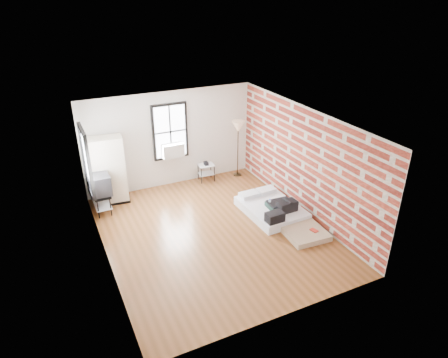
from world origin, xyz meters
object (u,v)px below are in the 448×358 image
wardrobe (108,171)px  mattress_main (272,208)px  floor_lamp (238,129)px  side_table (206,168)px  mattress_bare (292,220)px  tv_stand (100,186)px

wardrobe → mattress_main: bearing=-28.5°
floor_lamp → side_table: bearing=176.1°
mattress_bare → tv_stand: bearing=150.9°
side_table → tv_stand: tv_stand is taller
mattress_main → wardrobe: bearing=144.0°
mattress_bare → side_table: side_table is taller
floor_lamp → mattress_main: bearing=-96.3°
side_table → mattress_bare: bearing=-73.4°
mattress_main → side_table: 2.67m
mattress_main → tv_stand: bearing=151.3°
mattress_bare → tv_stand: tv_stand is taller
mattress_bare → wardrobe: 5.01m
wardrobe → side_table: size_ratio=3.03×
side_table → mattress_main: bearing=-73.3°
wardrobe → side_table: wardrobe is taller
mattress_main → tv_stand: (-3.96, 2.01, 0.61)m
floor_lamp → tv_stand: (-4.24, -0.46, -0.76)m
mattress_bare → wardrobe: size_ratio=0.98×
mattress_bare → floor_lamp: floor_lamp is taller
mattress_bare → side_table: size_ratio=2.96×
mattress_main → mattress_bare: bearing=-75.3°
wardrobe → floor_lamp: size_ratio=1.06×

